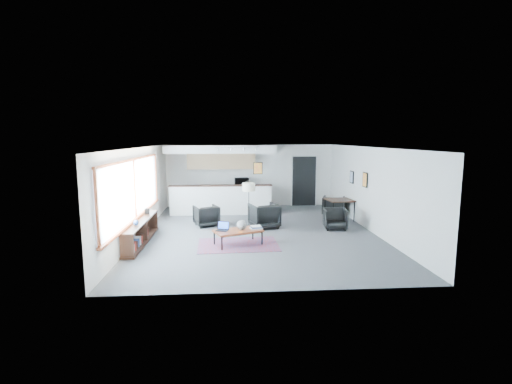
{
  "coord_description": "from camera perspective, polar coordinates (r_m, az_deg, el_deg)",
  "views": [
    {
      "loc": [
        -0.85,
        -11.12,
        2.88
      ],
      "look_at": [
        -0.04,
        0.4,
        1.19
      ],
      "focal_mm": 26.0,
      "sensor_mm": 36.0,
      "label": 1
    }
  ],
  "objects": [
    {
      "name": "armchair_left",
      "position": [
        12.32,
        -7.66,
        -3.47
      ],
      "size": [
        0.92,
        0.89,
        0.75
      ],
      "primitive_type": "imported",
      "rotation": [
        0.0,
        0.0,
        3.5
      ],
      "color": "black",
      "rests_on": "floor"
    },
    {
      "name": "ceramic_pot",
      "position": [
        10.06,
        -2.24,
        -5.09
      ],
      "size": [
        0.27,
        0.27,
        0.27
      ],
      "rotation": [
        0.0,
        0.0,
        -0.13
      ],
      "color": "gray",
      "rests_on": "coffee_table"
    },
    {
      "name": "window",
      "position": [
        10.64,
        -18.22,
        0.22
      ],
      "size": [
        0.1,
        5.95,
        1.66
      ],
      "color": "#8CBFFF",
      "rests_on": "room"
    },
    {
      "name": "laptop",
      "position": [
        10.07,
        -5.13,
        -5.5
      ],
      "size": [
        0.38,
        0.34,
        0.23
      ],
      "rotation": [
        0.0,
        0.0,
        -0.32
      ],
      "color": "black",
      "rests_on": "coffee_table"
    },
    {
      "name": "doorway",
      "position": [
        15.95,
        7.37,
        1.77
      ],
      "size": [
        1.1,
        0.12,
        2.15
      ],
      "color": "black",
      "rests_on": "room"
    },
    {
      "name": "kitchenette",
      "position": [
        14.9,
        -5.37,
        2.51
      ],
      "size": [
        4.2,
        1.96,
        2.6
      ],
      "color": "white",
      "rests_on": "floor"
    },
    {
      "name": "track_light",
      "position": [
        13.32,
        -2.95,
        6.8
      ],
      "size": [
        1.6,
        0.07,
        0.15
      ],
      "color": "silver",
      "rests_on": "room"
    },
    {
      "name": "dining_table",
      "position": [
        13.38,
        12.74,
        -1.4
      ],
      "size": [
        0.95,
        0.95,
        0.73
      ],
      "rotation": [
        0.0,
        0.0,
        0.11
      ],
      "color": "black",
      "rests_on": "floor"
    },
    {
      "name": "kilim_rug",
      "position": [
        10.17,
        -2.76,
        -8.08
      ],
      "size": [
        2.21,
        1.55,
        0.01
      ],
      "rotation": [
        0.0,
        0.0,
        0.04
      ],
      "color": "#572E44",
      "rests_on": "floor"
    },
    {
      "name": "floor_lamp",
      "position": [
        12.01,
        -1.12,
        0.53
      ],
      "size": [
        0.51,
        0.51,
        1.44
      ],
      "rotation": [
        0.0,
        0.0,
        -0.27
      ],
      "color": "black",
      "rests_on": "floor"
    },
    {
      "name": "book_stack",
      "position": [
        10.16,
        0.01,
        -5.47
      ],
      "size": [
        0.35,
        0.31,
        0.1
      ],
      "rotation": [
        0.0,
        0.0,
        0.22
      ],
      "color": "silver",
      "rests_on": "coffee_table"
    },
    {
      "name": "dining_chair_near",
      "position": [
        12.06,
        12.09,
        -4.17
      ],
      "size": [
        0.65,
        0.62,
        0.62
      ],
      "primitive_type": "imported",
      "rotation": [
        0.0,
        0.0,
        -0.1
      ],
      "color": "black",
      "rests_on": "floor"
    },
    {
      "name": "dining_chair_far",
      "position": [
        14.16,
        11.81,
        -2.19
      ],
      "size": [
        0.83,
        0.8,
        0.67
      ],
      "primitive_type": "imported",
      "rotation": [
        0.0,
        0.0,
        2.78
      ],
      "color": "black",
      "rests_on": "floor"
    },
    {
      "name": "armchair_right",
      "position": [
        11.98,
        1.26,
        -3.46
      ],
      "size": [
        1.03,
        1.0,
        0.87
      ],
      "primitive_type": "imported",
      "rotation": [
        0.0,
        0.0,
        3.44
      ],
      "color": "black",
      "rests_on": "floor"
    },
    {
      "name": "coffee_table",
      "position": [
        10.08,
        -2.78,
        -6.04
      ],
      "size": [
        1.42,
        1.1,
        0.41
      ],
      "rotation": [
        0.0,
        0.0,
        0.39
      ],
      "color": "brown",
      "rests_on": "floor"
    },
    {
      "name": "console",
      "position": [
        10.67,
        -17.29,
        -5.9
      ],
      "size": [
        0.35,
        3.0,
        0.8
      ],
      "color": "black",
      "rests_on": "floor"
    },
    {
      "name": "coaster",
      "position": [
        9.83,
        -2.42,
        -6.19
      ],
      "size": [
        0.13,
        0.13,
        0.01
      ],
      "rotation": [
        0.0,
        0.0,
        -0.38
      ],
      "color": "#E5590C",
      "rests_on": "coffee_table"
    },
    {
      "name": "microwave",
      "position": [
        15.37,
        -2.22,
        1.74
      ],
      "size": [
        0.59,
        0.39,
        0.37
      ],
      "primitive_type": "imported",
      "rotation": [
        0.0,
        0.0,
        0.15
      ],
      "color": "black",
      "rests_on": "kitchenette"
    },
    {
      "name": "wall_art_lower",
      "position": [
        12.37,
        16.42,
        1.82
      ],
      "size": [
        0.03,
        0.38,
        0.48
      ],
      "color": "black",
      "rests_on": "room"
    },
    {
      "name": "wall_art_upper",
      "position": [
        13.59,
        14.51,
        2.24
      ],
      "size": [
        0.03,
        0.34,
        0.44
      ],
      "color": "black",
      "rests_on": "room"
    },
    {
      "name": "room",
      "position": [
        11.26,
        0.32,
        0.27
      ],
      "size": [
        7.02,
        9.02,
        2.62
      ],
      "color": "#464648",
      "rests_on": "ground"
    }
  ]
}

